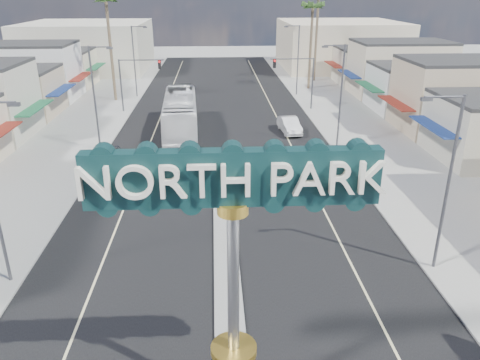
{
  "coord_description": "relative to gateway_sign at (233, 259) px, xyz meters",
  "views": [
    {
      "loc": [
        -0.46,
        -9.92,
        13.34
      ],
      "look_at": [
        0.73,
        11.44,
        4.54
      ],
      "focal_mm": 35.0,
      "sensor_mm": 36.0,
      "label": 1
    }
  ],
  "objects": [
    {
      "name": "ground",
      "position": [
        0.0,
        28.02,
        -5.93
      ],
      "size": [
        160.0,
        160.0,
        0.0
      ],
      "primitive_type": "plane",
      "color": "gray",
      "rests_on": "ground"
    },
    {
      "name": "road",
      "position": [
        0.0,
        28.02,
        -5.92
      ],
      "size": [
        20.0,
        120.0,
        0.01
      ],
      "primitive_type": "cube",
      "color": "black",
      "rests_on": "ground"
    },
    {
      "name": "median_island",
      "position": [
        0.0,
        12.02,
        -5.85
      ],
      "size": [
        1.3,
        30.0,
        0.16
      ],
      "primitive_type": "cube",
      "color": "gray",
      "rests_on": "ground"
    },
    {
      "name": "sidewalk_left",
      "position": [
        -14.0,
        28.02,
        -5.87
      ],
      "size": [
        8.0,
        120.0,
        0.12
      ],
      "primitive_type": "cube",
      "color": "gray",
      "rests_on": "ground"
    },
    {
      "name": "sidewalk_right",
      "position": [
        14.0,
        28.02,
        -5.87
      ],
      "size": [
        8.0,
        120.0,
        0.12
      ],
      "primitive_type": "cube",
      "color": "gray",
      "rests_on": "ground"
    },
    {
      "name": "storefront_row_left",
      "position": [
        -24.0,
        41.02,
        -2.93
      ],
      "size": [
        12.0,
        42.0,
        6.0
      ],
      "primitive_type": "cube",
      "color": "beige",
      "rests_on": "ground"
    },
    {
      "name": "storefront_row_right",
      "position": [
        24.0,
        41.02,
        -2.93
      ],
      "size": [
        12.0,
        42.0,
        6.0
      ],
      "primitive_type": "cube",
      "color": "#B7B29E",
      "rests_on": "ground"
    },
    {
      "name": "backdrop_far_left",
      "position": [
        -22.0,
        73.02,
        -1.93
      ],
      "size": [
        20.0,
        20.0,
        8.0
      ],
      "primitive_type": "cube",
      "color": "#B7B29E",
      "rests_on": "ground"
    },
    {
      "name": "backdrop_far_right",
      "position": [
        22.0,
        73.02,
        -1.93
      ],
      "size": [
        20.0,
        20.0,
        8.0
      ],
      "primitive_type": "cube",
      "color": "beige",
      "rests_on": "ground"
    },
    {
      "name": "gateway_sign",
      "position": [
        0.0,
        0.0,
        0.0
      ],
      "size": [
        8.2,
        1.5,
        9.15
      ],
      "color": "#C44A0F",
      "rests_on": "median_island"
    },
    {
      "name": "traffic_signal_left",
      "position": [
        -9.18,
        42.02,
        -1.65
      ],
      "size": [
        5.09,
        0.45,
        6.0
      ],
      "color": "#47474C",
      "rests_on": "ground"
    },
    {
      "name": "traffic_signal_right",
      "position": [
        9.18,
        42.02,
        -1.65
      ],
      "size": [
        5.09,
        0.45,
        6.0
      ],
      "color": "#47474C",
      "rests_on": "ground"
    },
    {
      "name": "streetlight_l_mid",
      "position": [
        -10.43,
        28.02,
        -0.86
      ],
      "size": [
        2.03,
        0.22,
        9.0
      ],
      "color": "#47474C",
      "rests_on": "ground"
    },
    {
      "name": "streetlight_l_far",
      "position": [
        -10.43,
        50.02,
        -0.86
      ],
      "size": [
        2.03,
        0.22,
        9.0
      ],
      "color": "#47474C",
      "rests_on": "ground"
    },
    {
      "name": "streetlight_r_near",
      "position": [
        10.43,
        8.02,
        -0.86
      ],
      "size": [
        2.03,
        0.22,
        9.0
      ],
      "color": "#47474C",
      "rests_on": "ground"
    },
    {
      "name": "streetlight_r_mid",
      "position": [
        10.43,
        28.02,
        -0.86
      ],
      "size": [
        2.03,
        0.22,
        9.0
      ],
      "color": "#47474C",
      "rests_on": "ground"
    },
    {
      "name": "streetlight_r_far",
      "position": [
        10.43,
        50.02,
        -0.86
      ],
      "size": [
        2.03,
        0.22,
        9.0
      ],
      "color": "#47474C",
      "rests_on": "ground"
    },
    {
      "name": "palm_left_far",
      "position": [
        -13.0,
        48.02,
        5.57
      ],
      "size": [
        2.6,
        2.6,
        13.1
      ],
      "color": "brown",
      "rests_on": "ground"
    },
    {
      "name": "palm_right_mid",
      "position": [
        13.0,
        54.02,
        4.67
      ],
      "size": [
        2.6,
        2.6,
        12.1
      ],
      "color": "brown",
      "rests_on": "ground"
    },
    {
      "name": "car_parked_left",
      "position": [
        -9.0,
        23.3,
        -5.09
      ],
      "size": [
        2.32,
        5.05,
        1.68
      ],
      "primitive_type": "imported",
      "rotation": [
        0.0,
        0.0,
        0.07
      ],
      "color": "slate",
      "rests_on": "ground"
    },
    {
      "name": "car_parked_right",
      "position": [
        6.96,
        32.72,
        -5.17
      ],
      "size": [
        2.03,
        4.72,
        1.51
      ],
      "primitive_type": "imported",
      "rotation": [
        0.0,
        0.0,
        0.1
      ],
      "color": "silver",
      "rests_on": "ground"
    },
    {
      "name": "city_bus",
      "position": [
        -3.84,
        33.84,
        -4.07
      ],
      "size": [
        3.76,
        13.45,
        3.71
      ],
      "primitive_type": "imported",
      "rotation": [
        0.0,
        0.0,
        0.05
      ],
      "color": "white",
      "rests_on": "ground"
    }
  ]
}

